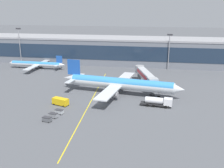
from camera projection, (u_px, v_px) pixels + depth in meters
name	position (u px, v px, depth m)	size (l,w,h in m)	color
ground_plane	(98.00, 103.00, 94.03)	(700.00, 700.00, 0.00)	#515459
apron_lead_in_line	(91.00, 101.00, 96.45)	(0.30, 80.00, 0.01)	yellow
terminal_building	(110.00, 50.00, 158.22)	(174.09, 22.37, 15.30)	slate
main_airliner	(120.00, 83.00, 102.92)	(48.84, 38.97, 12.47)	silver
jet_bridge	(145.00, 75.00, 111.94)	(10.72, 24.86, 6.94)	#B2B7BC
fuel_tanker	(158.00, 102.00, 90.73)	(11.01, 3.71, 3.25)	#232326
lavatory_truck	(60.00, 101.00, 92.15)	(6.23, 4.01, 2.50)	yellow
baggage_cart_0	(47.00, 119.00, 79.19)	(2.94, 2.15, 1.48)	#595B60
baggage_cart_1	(53.00, 115.00, 82.00)	(2.94, 2.15, 1.48)	gray
baggage_cart_2	(59.00, 112.00, 84.81)	(2.94, 2.15, 1.48)	#B2B7BC
commuter_jet_far	(36.00, 64.00, 144.44)	(33.09, 26.41, 7.70)	silver
apron_light_mast_0	(20.00, 43.00, 154.06)	(2.80, 0.50, 20.93)	gray
apron_light_mast_1	(169.00, 49.00, 140.18)	(2.80, 0.50, 19.06)	gray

